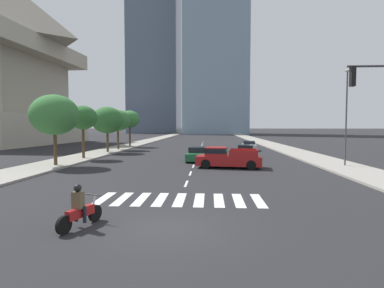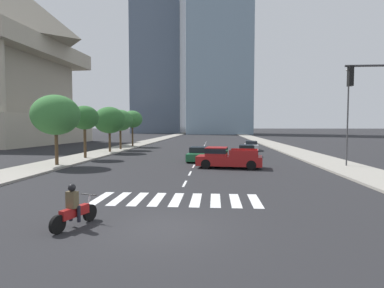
{
  "view_description": "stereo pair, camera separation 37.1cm",
  "coord_description": "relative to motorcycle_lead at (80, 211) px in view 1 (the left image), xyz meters",
  "views": [
    {
      "loc": [
        1.37,
        -10.18,
        3.41
      ],
      "look_at": [
        0.0,
        14.05,
        2.0
      ],
      "focal_mm": 29.25,
      "sensor_mm": 36.0,
      "label": 1
    },
    {
      "loc": [
        1.74,
        -10.16,
        3.41
      ],
      "look_at": [
        0.0,
        14.05,
        2.0
      ],
      "focal_mm": 29.25,
      "sensor_mm": 36.0,
      "label": 2
    }
  ],
  "objects": [
    {
      "name": "ground_plane",
      "position": [
        2.95,
        0.12,
        -0.58
      ],
      "size": [
        800.0,
        800.0,
        0.0
      ],
      "primitive_type": "plane",
      "color": "#232326"
    },
    {
      "name": "sidewalk_east",
      "position": [
        15.22,
        30.12,
        -0.51
      ],
      "size": [
        4.0,
        260.0,
        0.15
      ],
      "primitive_type": "cube",
      "color": "gray",
      "rests_on": "ground"
    },
    {
      "name": "sidewalk_west",
      "position": [
        -9.32,
        30.12,
        -0.51
      ],
      "size": [
        4.0,
        260.0,
        0.15
      ],
      "primitive_type": "cube",
      "color": "gray",
      "rests_on": "ground"
    },
    {
      "name": "crosswalk_near",
      "position": [
        2.95,
        4.17,
        -0.58
      ],
      "size": [
        7.65,
        2.71,
        0.01
      ],
      "color": "silver",
      "rests_on": "ground"
    },
    {
      "name": "lane_divider_center",
      "position": [
        2.95,
        32.17,
        -0.58
      ],
      "size": [
        0.14,
        50.0,
        0.01
      ],
      "color": "silver",
      "rests_on": "ground"
    },
    {
      "name": "motorcycle_lead",
      "position": [
        0.0,
        0.0,
        0.0
      ],
      "size": [
        0.96,
        1.99,
        1.49
      ],
      "rotation": [
        0.0,
        0.0,
        1.23
      ],
      "color": "black",
      "rests_on": "ground"
    },
    {
      "name": "pickup_truck",
      "position": [
        5.64,
        15.37,
        0.23
      ],
      "size": [
        5.43,
        2.74,
        1.67
      ],
      "rotation": [
        0.0,
        0.0,
        3.01
      ],
      "color": "maroon",
      "rests_on": "ground"
    },
    {
      "name": "sedan_silver_0",
      "position": [
        9.79,
        33.67,
        0.03
      ],
      "size": [
        1.97,
        4.58,
        1.32
      ],
      "rotation": [
        0.0,
        0.0,
        -1.63
      ],
      "color": "#B7BABF",
      "rests_on": "ground"
    },
    {
      "name": "sedan_green_1",
      "position": [
        3.14,
        20.04,
        0.04
      ],
      "size": [
        2.1,
        4.33,
        1.37
      ],
      "rotation": [
        0.0,
        0.0,
        -1.65
      ],
      "color": "#1E6038",
      "rests_on": "ground"
    },
    {
      "name": "sedan_green_2",
      "position": [
        8.28,
        24.9,
        0.02
      ],
      "size": [
        2.31,
        4.73,
        1.29
      ],
      "rotation": [
        0.0,
        0.0,
        -1.67
      ],
      "color": "#1E6038",
      "rests_on": "ground"
    },
    {
      "name": "street_lamp_east",
      "position": [
        15.52,
        16.34,
        4.09
      ],
      "size": [
        0.5,
        0.24,
        7.85
      ],
      "color": "#3F3F42",
      "rests_on": "sidewalk_east"
    },
    {
      "name": "street_tree_nearest",
      "position": [
        -8.52,
        15.19,
        3.73
      ],
      "size": [
        3.93,
        3.93,
        5.85
      ],
      "color": "#4C3823",
      "rests_on": "sidewalk_west"
    },
    {
      "name": "street_tree_second",
      "position": [
        -8.52,
        20.99,
        3.63
      ],
      "size": [
        2.85,
        2.85,
        5.31
      ],
      "color": "#4C3823",
      "rests_on": "sidewalk_west"
    },
    {
      "name": "street_tree_third",
      "position": [
        -8.52,
        28.56,
        3.54
      ],
      "size": [
        3.92,
        3.92,
        5.65
      ],
      "color": "#4C3823",
      "rests_on": "sidewalk_west"
    },
    {
      "name": "street_tree_fourth",
      "position": [
        -8.52,
        33.09,
        3.6
      ],
      "size": [
        3.47,
        3.47,
        5.52
      ],
      "color": "#4C3823",
      "rests_on": "sidewalk_west"
    },
    {
      "name": "street_tree_fifth",
      "position": [
        -8.52,
        39.6,
        3.88
      ],
      "size": [
        3.24,
        3.24,
        5.72
      ],
      "color": "#4C3823",
      "rests_on": "sidewalk_west"
    },
    {
      "name": "office_tower_left_skyline",
      "position": [
        -21.66,
        139.97,
        49.39
      ],
      "size": [
        22.47,
        26.61,
        101.02
      ],
      "color": "slate",
      "rests_on": "ground"
    }
  ]
}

